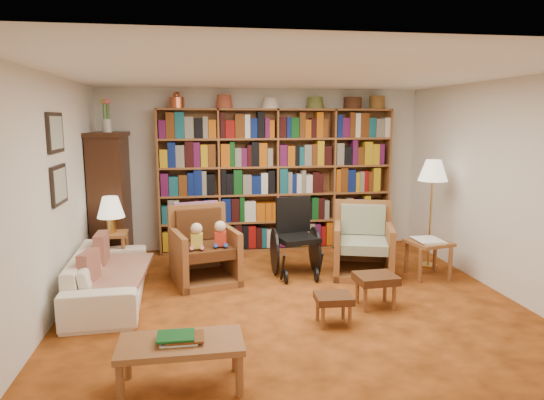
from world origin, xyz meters
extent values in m
plane|color=#BB591C|center=(0.00, 0.00, 0.00)|extent=(5.00, 5.00, 0.00)
plane|color=white|center=(0.00, 0.00, 2.50)|extent=(5.00, 5.00, 0.00)
plane|color=silver|center=(0.00, 2.50, 1.25)|extent=(5.00, 0.00, 5.00)
plane|color=silver|center=(0.00, -2.50, 1.25)|extent=(5.00, 0.00, 5.00)
plane|color=silver|center=(-2.50, 0.00, 1.25)|extent=(0.00, 5.00, 5.00)
plane|color=silver|center=(2.50, 0.00, 1.25)|extent=(0.00, 5.00, 5.00)
cube|color=#925C2D|center=(0.20, 2.34, 1.10)|extent=(3.60, 0.30, 2.20)
cube|color=#32190D|center=(-2.25, 2.00, 0.90)|extent=(0.45, 0.90, 1.80)
cube|color=#32190D|center=(-2.25, 2.00, 1.83)|extent=(0.50, 0.95, 0.06)
cylinder|color=silver|center=(-2.25, 2.00, 1.95)|extent=(0.12, 0.12, 0.18)
cube|color=black|center=(-2.48, 0.30, 1.90)|extent=(0.03, 0.52, 0.42)
cube|color=gray|center=(-2.46, 0.30, 1.90)|extent=(0.01, 0.44, 0.34)
cube|color=black|center=(-2.48, 0.30, 1.35)|extent=(0.03, 0.52, 0.42)
cube|color=gray|center=(-2.46, 0.30, 1.35)|extent=(0.01, 0.44, 0.34)
imported|color=white|center=(-2.05, 0.43, 0.28)|extent=(1.93, 0.83, 0.55)
cube|color=#C2B48D|center=(-2.00, 0.43, 0.30)|extent=(0.79, 1.41, 0.04)
cube|color=maroon|center=(-2.18, 0.78, 0.45)|extent=(0.13, 0.39, 0.39)
cube|color=maroon|center=(-2.18, 0.08, 0.45)|extent=(0.18, 0.37, 0.36)
cube|color=#925C2D|center=(-2.15, 1.35, 0.55)|extent=(0.41, 0.41, 0.04)
cylinder|color=#925C2D|center=(-2.31, 1.20, 0.27)|extent=(0.05, 0.05, 0.53)
cylinder|color=#925C2D|center=(-1.99, 1.20, 0.27)|extent=(0.05, 0.05, 0.53)
cylinder|color=#925C2D|center=(-2.31, 1.51, 0.27)|extent=(0.05, 0.05, 0.53)
cylinder|color=#925C2D|center=(-1.99, 1.51, 0.27)|extent=(0.05, 0.05, 0.53)
cylinder|color=#B58C3A|center=(-2.15, 1.35, 0.67)|extent=(0.12, 0.12, 0.20)
cone|color=#F7EACB|center=(-2.15, 1.35, 0.91)|extent=(0.35, 0.35, 0.27)
cube|color=#925C2D|center=(-0.95, 0.87, 0.04)|extent=(0.93, 0.96, 0.08)
cube|color=#925C2D|center=(-1.30, 0.87, 0.34)|extent=(0.27, 0.78, 0.67)
cube|color=#925C2D|center=(-0.61, 0.87, 0.34)|extent=(0.27, 0.78, 0.67)
cube|color=#925C2D|center=(-0.95, 1.23, 0.47)|extent=(0.75, 0.27, 0.95)
cube|color=#492113|center=(-0.95, 0.84, 0.42)|extent=(0.74, 0.79, 0.13)
cube|color=#492113|center=(-0.95, 1.15, 0.69)|extent=(0.60, 0.25, 0.40)
cube|color=#D53953|center=(-0.95, 1.26, 0.76)|extent=(0.59, 0.21, 0.42)
cube|color=#925C2D|center=(1.11, 0.84, 0.04)|extent=(0.96, 0.98, 0.08)
cube|color=#925C2D|center=(0.76, 0.84, 0.34)|extent=(0.30, 0.78, 0.67)
cube|color=#925C2D|center=(1.45, 0.84, 0.34)|extent=(0.30, 0.78, 0.67)
cube|color=#925C2D|center=(1.11, 1.19, 0.47)|extent=(0.75, 0.30, 0.95)
cube|color=gray|center=(1.11, 0.81, 0.42)|extent=(0.76, 0.81, 0.13)
cube|color=gray|center=(1.11, 1.12, 0.70)|extent=(0.60, 0.27, 0.40)
cube|color=black|center=(0.24, 0.97, 0.49)|extent=(0.60, 0.60, 0.07)
cube|color=black|center=(0.24, 1.21, 0.77)|extent=(0.49, 0.17, 0.49)
cylinder|color=black|center=(-0.03, 1.08, 0.31)|extent=(0.03, 0.61, 0.61)
cylinder|color=black|center=(0.51, 1.08, 0.31)|extent=(0.03, 0.61, 0.61)
cylinder|color=black|center=(0.04, 0.66, 0.09)|extent=(0.03, 0.18, 0.18)
cylinder|color=black|center=(0.44, 0.66, 0.09)|extent=(0.03, 0.18, 0.18)
cylinder|color=#B58C3A|center=(2.15, 1.07, 0.01)|extent=(0.25, 0.25, 0.03)
cylinder|color=#B58C3A|center=(2.15, 1.07, 0.63)|extent=(0.03, 0.03, 1.26)
cone|color=#F7EACB|center=(2.15, 1.07, 1.35)|extent=(0.40, 0.40, 0.29)
cube|color=#925C2D|center=(1.92, 0.63, 0.46)|extent=(0.58, 0.58, 0.04)
cylinder|color=#925C2D|center=(1.72, 0.43, 0.22)|extent=(0.05, 0.05, 0.44)
cylinder|color=#925C2D|center=(2.12, 0.43, 0.22)|extent=(0.05, 0.05, 0.44)
cylinder|color=#925C2D|center=(1.72, 0.83, 0.22)|extent=(0.05, 0.05, 0.44)
cylinder|color=#925C2D|center=(2.12, 0.83, 0.22)|extent=(0.05, 0.05, 0.44)
cube|color=white|center=(1.92, 0.63, 0.49)|extent=(0.38, 0.44, 0.03)
cube|color=#492113|center=(0.29, -0.62, 0.27)|extent=(0.38, 0.33, 0.07)
cylinder|color=#925C2D|center=(0.16, -0.73, 0.12)|extent=(0.04, 0.04, 0.24)
cylinder|color=#925C2D|center=(0.43, -0.73, 0.12)|extent=(0.04, 0.04, 0.24)
cylinder|color=#925C2D|center=(0.16, -0.51, 0.12)|extent=(0.04, 0.04, 0.24)
cylinder|color=#925C2D|center=(0.43, -0.51, 0.12)|extent=(0.04, 0.04, 0.24)
cube|color=#492113|center=(0.87, -0.25, 0.32)|extent=(0.45, 0.39, 0.09)
cylinder|color=#925C2D|center=(0.71, -0.38, 0.14)|extent=(0.04, 0.04, 0.28)
cylinder|color=#925C2D|center=(1.04, -0.38, 0.14)|extent=(0.04, 0.04, 0.28)
cylinder|color=#925C2D|center=(0.71, -0.12, 0.14)|extent=(0.04, 0.04, 0.28)
cylinder|color=#925C2D|center=(1.04, -0.12, 0.14)|extent=(0.04, 0.04, 0.28)
cube|color=#925C2D|center=(-1.18, -1.57, 0.35)|extent=(0.95, 0.48, 0.05)
cylinder|color=#925C2D|center=(-1.61, -1.76, 0.16)|extent=(0.06, 0.06, 0.32)
cylinder|color=#925C2D|center=(-0.75, -1.76, 0.16)|extent=(0.06, 0.06, 0.32)
cylinder|color=#925C2D|center=(-1.61, -1.38, 0.16)|extent=(0.06, 0.06, 0.32)
cylinder|color=#925C2D|center=(-0.75, -1.38, 0.16)|extent=(0.06, 0.06, 0.32)
cube|color=brown|center=(-1.18, -1.57, 0.40)|extent=(0.28, 0.22, 0.05)
camera|label=1|loc=(-1.02, -5.08, 2.04)|focal=32.00mm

